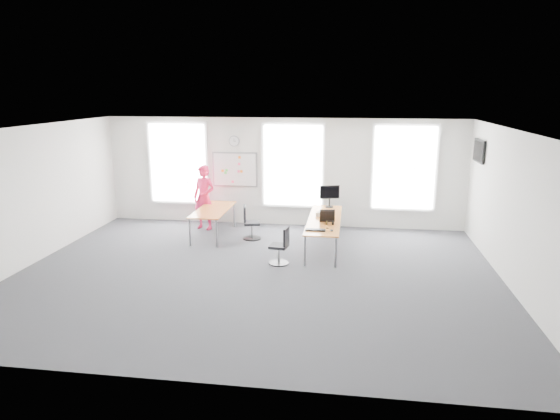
% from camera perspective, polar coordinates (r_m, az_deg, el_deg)
% --- Properties ---
extents(floor, '(10.00, 10.00, 0.00)m').
position_cam_1_polar(floor, '(10.49, -2.76, -7.33)').
color(floor, '#27272C').
rests_on(floor, ground).
extents(ceiling, '(10.00, 10.00, 0.00)m').
position_cam_1_polar(ceiling, '(9.83, -2.96, 9.24)').
color(ceiling, silver).
rests_on(ceiling, ground).
extents(wall_back, '(10.00, 0.00, 10.00)m').
position_cam_1_polar(wall_back, '(13.93, 0.27, 4.34)').
color(wall_back, silver).
rests_on(wall_back, ground).
extents(wall_front, '(10.00, 0.00, 10.00)m').
position_cam_1_polar(wall_front, '(6.33, -9.80, -7.37)').
color(wall_front, silver).
rests_on(wall_front, ground).
extents(wall_left, '(0.00, 10.00, 10.00)m').
position_cam_1_polar(wall_left, '(12.04, -26.93, 1.37)').
color(wall_left, silver).
rests_on(wall_left, ground).
extents(wall_right, '(0.00, 10.00, 10.00)m').
position_cam_1_polar(wall_right, '(10.35, 25.44, -0.26)').
color(wall_right, silver).
rests_on(wall_right, ground).
extents(window_left, '(1.60, 0.06, 2.20)m').
position_cam_1_polar(window_left, '(14.58, -11.55, 5.28)').
color(window_left, silver).
rests_on(window_left, wall_back).
extents(window_mid, '(1.60, 0.06, 2.20)m').
position_cam_1_polar(window_mid, '(13.83, 1.49, 5.10)').
color(window_mid, silver).
rests_on(window_mid, wall_back).
extents(window_right, '(1.60, 0.06, 2.20)m').
position_cam_1_polar(window_right, '(13.81, 13.99, 4.69)').
color(window_right, silver).
rests_on(window_right, wall_back).
extents(desk_right, '(0.78, 2.92, 0.71)m').
position_cam_1_polar(desk_right, '(12.07, 5.09, -1.23)').
color(desk_right, '#C8752A').
rests_on(desk_right, ground).
extents(desk_left, '(0.79, 1.98, 0.72)m').
position_cam_1_polar(desk_left, '(13.09, -7.65, -0.14)').
color(desk_left, '#C8752A').
rests_on(desk_left, ground).
extents(chair_right, '(0.45, 0.45, 0.84)m').
position_cam_1_polar(chair_right, '(10.96, 0.12, -4.36)').
color(chair_right, black).
rests_on(chair_right, ground).
extents(chair_left, '(0.48, 0.48, 0.87)m').
position_cam_1_polar(chair_left, '(12.79, -3.48, -1.66)').
color(chair_left, black).
rests_on(chair_left, ground).
extents(person, '(0.74, 0.59, 1.76)m').
position_cam_1_polar(person, '(13.74, -8.67, 1.43)').
color(person, '#D51C49').
rests_on(person, ground).
extents(whiteboard, '(1.20, 0.03, 0.90)m').
position_cam_1_polar(whiteboard, '(14.14, -5.19, 4.62)').
color(whiteboard, silver).
rests_on(whiteboard, wall_back).
extents(wall_clock, '(0.30, 0.04, 0.30)m').
position_cam_1_polar(wall_clock, '(14.03, -5.26, 7.85)').
color(wall_clock, gray).
rests_on(wall_clock, wall_back).
extents(tv, '(0.06, 0.90, 0.55)m').
position_cam_1_polar(tv, '(13.06, 21.81, 6.29)').
color(tv, black).
rests_on(tv, wall_right).
extents(keyboard, '(0.45, 0.17, 0.02)m').
position_cam_1_polar(keyboard, '(11.05, 4.08, -2.30)').
color(keyboard, black).
rests_on(keyboard, desk_right).
extents(mouse, '(0.09, 0.12, 0.04)m').
position_cam_1_polar(mouse, '(11.01, 5.93, -2.34)').
color(mouse, black).
rests_on(mouse, desk_right).
extents(lens_cap, '(0.07, 0.07, 0.01)m').
position_cam_1_polar(lens_cap, '(11.25, 5.43, -2.09)').
color(lens_cap, black).
rests_on(lens_cap, desk_right).
extents(headphones, '(0.18, 0.10, 0.11)m').
position_cam_1_polar(headphones, '(11.54, 5.69, -1.46)').
color(headphones, black).
rests_on(headphones, desk_right).
extents(laptop_sleeve, '(0.36, 0.23, 0.29)m').
position_cam_1_polar(laptop_sleeve, '(11.75, 5.43, -0.71)').
color(laptop_sleeve, black).
rests_on(laptop_sleeve, desk_right).
extents(paper_stack, '(0.34, 0.29, 0.10)m').
position_cam_1_polar(paper_stack, '(12.30, 4.91, -0.49)').
color(paper_stack, beige).
rests_on(paper_stack, desk_right).
extents(monitor, '(0.52, 0.22, 0.59)m').
position_cam_1_polar(monitor, '(13.18, 5.68, 1.81)').
color(monitor, black).
rests_on(monitor, desk_right).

